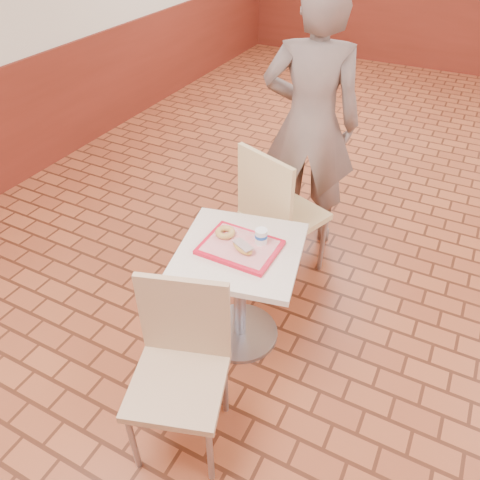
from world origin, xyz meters
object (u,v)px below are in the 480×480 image
at_px(ring_donut, 225,232).
at_px(paper_cup, 261,236).
at_px(chair_main_front, 181,361).
at_px(chair_main_back, 277,210).
at_px(customer, 310,124).
at_px(long_john_donut, 243,247).
at_px(main_table, 240,279).
at_px(serving_tray, 240,247).

height_order(ring_donut, paper_cup, paper_cup).
relative_size(ring_donut, paper_cup, 1.31).
xyz_separation_m(chair_main_front, chair_main_back, (-0.08, 1.27, 0.04)).
distance_m(customer, paper_cup, 1.10).
bearing_deg(paper_cup, chair_main_back, 104.18).
bearing_deg(long_john_donut, main_table, 134.89).
height_order(chair_main_back, customer, customer).
xyz_separation_m(chair_main_back, ring_donut, (-0.06, -0.57, 0.18)).
height_order(chair_main_front, chair_main_back, chair_main_back).
relative_size(customer, long_john_donut, 12.40).
bearing_deg(chair_main_back, paper_cup, 124.81).
height_order(chair_main_front, customer, customer).
bearing_deg(serving_tray, chair_main_front, -86.99).
relative_size(chair_main_back, customer, 0.53).
relative_size(chair_main_back, long_john_donut, 6.59).
height_order(main_table, paper_cup, paper_cup).
xyz_separation_m(main_table, chair_main_back, (-0.05, 0.61, 0.09)).
relative_size(main_table, customer, 0.37).
distance_m(chair_main_back, ring_donut, 0.60).
bearing_deg(serving_tray, customer, 92.96).
relative_size(chair_main_front, serving_tray, 2.28).
relative_size(main_table, chair_main_front, 0.75).
height_order(ring_donut, long_john_donut, long_john_donut).
height_order(main_table, chair_main_front, chair_main_front).
distance_m(main_table, long_john_donut, 0.27).
bearing_deg(ring_donut, customer, 87.24).
distance_m(chair_main_front, paper_cup, 0.76).
bearing_deg(ring_donut, main_table, -20.89).
height_order(chair_main_back, serving_tray, chair_main_back).
relative_size(serving_tray, ring_donut, 3.64).
distance_m(chair_main_front, serving_tray, 0.68).
bearing_deg(ring_donut, serving_tray, -20.89).
xyz_separation_m(serving_tray, long_john_donut, (0.03, -0.03, 0.03)).
bearing_deg(paper_cup, serving_tray, -140.74).
xyz_separation_m(ring_donut, long_john_donut, (0.14, -0.07, 0.00)).
bearing_deg(main_table, serving_tray, 0.00).
distance_m(main_table, serving_tray, 0.23).
bearing_deg(main_table, long_john_donut, -45.11).
distance_m(main_table, paper_cup, 0.31).
bearing_deg(chair_main_back, serving_tray, 115.19).
relative_size(main_table, paper_cup, 8.12).
bearing_deg(serving_tray, paper_cup, 39.26).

